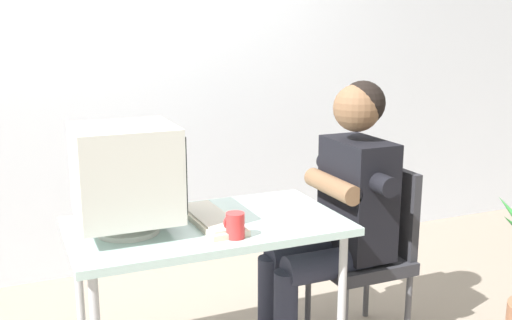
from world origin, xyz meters
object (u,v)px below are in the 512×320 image
person_seated (339,205)px  desk_mug (235,225)px  keyboard (210,218)px  desk (208,237)px  office_chair (370,246)px  crt_monitor (127,174)px

person_seated → desk_mug: size_ratio=12.63×
keyboard → desk_mug: bearing=-83.0°
desk → person_seated: 0.66m
desk → office_chair: (0.84, 0.03, -0.18)m
office_chair → desk_mug: 0.88m
keyboard → crt_monitor: bearing=179.4°
crt_monitor → desk_mug: size_ratio=4.26×
person_seated → desk_mug: bearing=-158.5°
crt_monitor → person_seated: 1.02m
crt_monitor → desk_mug: (0.37, -0.22, -0.19)m
desk_mug → office_chair: bearing=16.9°
office_chair → person_seated: person_seated is taller
keyboard → desk_mug: size_ratio=4.64×
crt_monitor → keyboard: size_ratio=0.92×
office_chair → desk: bearing=-178.1°
desk → crt_monitor: bearing=178.8°
desk → desk_mug: desk_mug is taller
desk → crt_monitor: size_ratio=2.64×
office_chair → desk_mug: office_chair is taller
keyboard → office_chair: 0.86m
desk → office_chair: office_chair is taller
desk → keyboard: 0.08m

